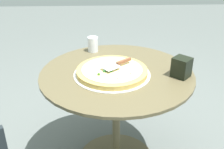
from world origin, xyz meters
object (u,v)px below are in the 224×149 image
(pizza_on_tray, at_px, (112,72))
(napkin_dispenser, at_px, (182,67))
(patio_table, at_px, (116,100))
(pizza_server, at_px, (118,64))
(drinking_cup, at_px, (93,44))

(pizza_on_tray, xyz_separation_m, napkin_dispenser, (0.05, 0.41, 0.04))
(pizza_on_tray, bearing_deg, patio_table, 132.78)
(patio_table, xyz_separation_m, pizza_server, (0.00, 0.01, 0.26))
(pizza_server, height_order, drinking_cup, drinking_cup)
(pizza_on_tray, xyz_separation_m, drinking_cup, (-0.38, -0.12, 0.04))
(drinking_cup, bearing_deg, patio_table, 23.56)
(pizza_server, bearing_deg, drinking_cup, -156.00)
(patio_table, xyz_separation_m, napkin_dispenser, (0.07, 0.38, 0.26))
(patio_table, height_order, pizza_on_tray, pizza_on_tray)
(patio_table, relative_size, napkin_dispenser, 7.94)
(napkin_dispenser, bearing_deg, pizza_server, 33.96)
(pizza_on_tray, bearing_deg, drinking_cup, -162.11)
(patio_table, bearing_deg, napkin_dispenser, 79.03)
(pizza_on_tray, distance_m, napkin_dispenser, 0.41)
(pizza_on_tray, bearing_deg, napkin_dispenser, 83.70)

